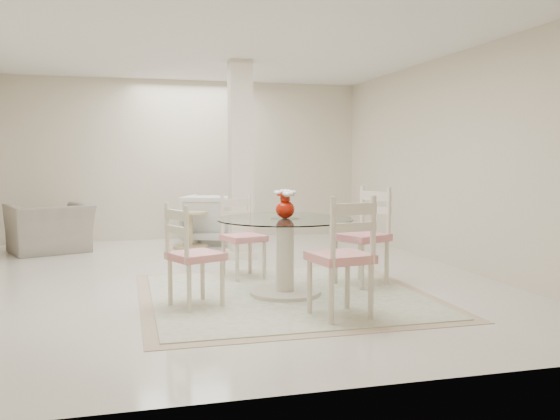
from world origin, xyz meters
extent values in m
plane|color=silver|center=(0.00, 0.00, 0.00)|extent=(7.00, 7.00, 0.00)
cube|color=beige|center=(0.00, 3.50, 1.35)|extent=(6.00, 0.02, 2.70)
cube|color=beige|center=(0.00, -3.50, 1.35)|extent=(6.00, 0.02, 2.70)
cube|color=beige|center=(3.00, 0.00, 1.35)|extent=(0.02, 7.00, 2.70)
cube|color=white|center=(0.00, 0.00, 2.70)|extent=(6.00, 7.00, 0.02)
cube|color=beige|center=(0.50, 1.30, 1.35)|extent=(0.30, 0.30, 2.70)
cube|color=tan|center=(0.50, -1.07, 0.00)|extent=(2.86, 2.86, 0.01)
cube|color=beige|center=(0.50, -1.07, 0.01)|extent=(2.62, 2.62, 0.01)
cylinder|color=beige|center=(0.50, -1.07, 0.03)|extent=(0.71, 0.71, 0.05)
cylinder|color=beige|center=(0.50, -1.07, 0.41)|extent=(0.18, 0.18, 0.73)
cylinder|color=beige|center=(0.50, -1.07, 0.76)|extent=(0.29, 0.29, 0.03)
cylinder|color=white|center=(0.50, -1.07, 0.78)|extent=(1.36, 1.36, 0.01)
ellipsoid|color=#9F1304|center=(0.50, -1.07, 0.87)|extent=(0.19, 0.19, 0.18)
cylinder|color=#9F1304|center=(0.50, -1.07, 0.98)|extent=(0.10, 0.10, 0.05)
cylinder|color=#9F1304|center=(0.50, -1.07, 1.02)|extent=(0.16, 0.16, 0.02)
ellipsoid|color=silver|center=(0.50, -1.07, 1.05)|extent=(0.11, 0.11, 0.05)
ellipsoid|color=silver|center=(0.56, -1.04, 1.03)|extent=(0.11, 0.11, 0.05)
ellipsoid|color=silver|center=(0.44, -1.03, 1.04)|extent=(0.11, 0.11, 0.05)
ellipsoid|color=silver|center=(0.51, -1.12, 1.03)|extent=(0.11, 0.11, 0.05)
ellipsoid|color=silver|center=(0.54, -1.10, 1.04)|extent=(0.11, 0.11, 0.05)
cylinder|color=beige|center=(1.16, -0.73, 0.25)|extent=(0.05, 0.05, 0.49)
cylinder|color=beige|center=(1.32, -1.08, 0.25)|extent=(0.05, 0.05, 0.49)
cylinder|color=beige|center=(1.51, -0.57, 0.25)|extent=(0.05, 0.05, 0.49)
cylinder|color=beige|center=(1.67, -0.92, 0.25)|extent=(0.05, 0.05, 0.49)
cube|color=red|center=(1.42, -0.82, 0.53)|extent=(0.63, 0.63, 0.08)
cube|color=beige|center=(1.61, -0.73, 0.89)|extent=(0.22, 0.41, 0.58)
cylinder|color=beige|center=(0.14, -0.36, 0.22)|extent=(0.04, 0.04, 0.44)
cylinder|color=beige|center=(0.47, -0.26, 0.22)|extent=(0.04, 0.04, 0.44)
cylinder|color=beige|center=(0.04, -0.03, 0.22)|extent=(0.04, 0.04, 0.44)
cylinder|color=beige|center=(0.37, 0.07, 0.22)|extent=(0.04, 0.04, 0.44)
cube|color=red|center=(0.26, -0.15, 0.48)|extent=(0.52, 0.52, 0.07)
cube|color=beige|center=(0.20, 0.04, 0.80)|extent=(0.38, 0.15, 0.52)
cylinder|color=beige|center=(-0.19, -1.40, 0.22)|extent=(0.04, 0.04, 0.45)
cylinder|color=beige|center=(-0.33, -1.08, 0.22)|extent=(0.04, 0.04, 0.45)
cylinder|color=beige|center=(-0.51, -1.54, 0.22)|extent=(0.04, 0.04, 0.45)
cylinder|color=beige|center=(-0.65, -1.22, 0.22)|extent=(0.04, 0.04, 0.45)
cube|color=red|center=(-0.42, -1.31, 0.48)|extent=(0.56, 0.56, 0.07)
cube|color=beige|center=(-0.60, -1.39, 0.81)|extent=(0.20, 0.37, 0.52)
cylinder|color=beige|center=(0.90, -1.76, 0.25)|extent=(0.05, 0.05, 0.49)
cylinder|color=beige|center=(0.52, -1.83, 0.25)|extent=(0.05, 0.05, 0.49)
cylinder|color=beige|center=(0.96, -2.14, 0.25)|extent=(0.05, 0.05, 0.49)
cylinder|color=beige|center=(0.58, -2.21, 0.25)|extent=(0.05, 0.05, 0.49)
cube|color=#B11912|center=(0.74, -1.98, 0.53)|extent=(0.55, 0.55, 0.07)
cube|color=beige|center=(0.78, -2.19, 0.89)|extent=(0.43, 0.12, 0.58)
imported|color=gray|center=(-2.13, 2.47, 0.36)|extent=(1.37, 1.29, 0.71)
imported|color=silver|center=(0.32, 2.81, 0.40)|extent=(1.13, 1.14, 0.80)
cylinder|color=#CDB97E|center=(-0.09, 2.35, 0.02)|extent=(0.53, 0.53, 0.04)
cylinder|color=#CDB97E|center=(-0.09, 2.35, 0.29)|extent=(0.08, 0.08, 0.50)
cylinder|color=#CDB97E|center=(-0.09, 2.35, 0.55)|extent=(0.55, 0.55, 0.03)
camera|label=1|loc=(-1.03, -6.73, 1.38)|focal=38.00mm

